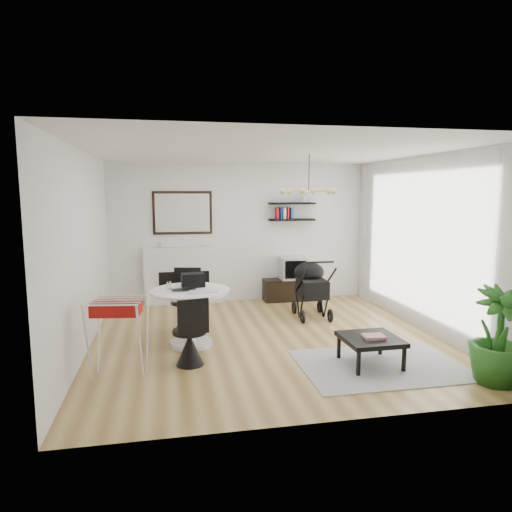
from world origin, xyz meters
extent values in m
plane|color=olive|center=(0.00, 0.00, 0.00)|extent=(5.00, 5.00, 0.00)
plane|color=white|center=(0.00, 0.00, 2.70)|extent=(5.00, 5.00, 0.00)
plane|color=white|center=(0.00, 2.50, 1.35)|extent=(5.00, 0.00, 5.00)
plane|color=white|center=(-2.50, 0.00, 1.35)|extent=(0.00, 5.00, 5.00)
plane|color=white|center=(2.50, 0.00, 1.35)|extent=(0.00, 5.00, 5.00)
cube|color=white|center=(2.40, 0.20, 1.35)|extent=(0.04, 3.60, 2.60)
cube|color=white|center=(-1.10, 2.42, 0.55)|extent=(1.50, 0.15, 1.10)
cube|color=black|center=(-1.10, 2.36, 0.48)|extent=(0.95, 0.06, 0.32)
cube|color=black|center=(-1.10, 2.48, 1.75)|extent=(1.12, 0.03, 0.82)
cube|color=white|center=(-1.10, 2.46, 1.75)|extent=(1.02, 0.01, 0.72)
cube|color=black|center=(1.02, 2.37, 1.60)|extent=(0.90, 0.25, 0.04)
cube|color=black|center=(1.02, 2.37, 1.92)|extent=(0.90, 0.25, 0.04)
cube|color=black|center=(1.02, 2.29, 0.21)|extent=(1.15, 0.40, 0.43)
cube|color=silver|center=(1.03, 2.29, 0.65)|extent=(0.50, 0.44, 0.44)
cube|color=black|center=(1.03, 2.07, 0.65)|extent=(0.43, 0.01, 0.35)
cylinder|color=white|center=(-1.10, -0.06, 0.03)|extent=(0.59, 0.59, 0.06)
cylinder|color=white|center=(-1.10, -0.06, 0.41)|extent=(0.15, 0.15, 0.69)
cylinder|color=white|center=(-1.10, -0.06, 0.78)|extent=(1.09, 1.09, 0.04)
imported|color=black|center=(-1.19, -0.15, 0.81)|extent=(0.37, 0.28, 0.03)
cube|color=black|center=(-1.05, 0.13, 0.89)|extent=(0.34, 0.22, 0.19)
cube|color=silver|center=(-0.95, -0.19, 0.80)|extent=(0.40, 0.35, 0.01)
cylinder|color=white|center=(-1.39, 0.06, 0.85)|extent=(0.06, 0.06, 0.10)
cylinder|color=black|center=(-1.14, 0.58, 0.47)|extent=(0.46, 0.46, 0.05)
cone|color=black|center=(-1.14, 0.58, 0.22)|extent=(0.38, 0.38, 0.44)
cube|color=black|center=(-1.10, 0.79, 0.73)|extent=(0.42, 0.13, 0.47)
cylinder|color=black|center=(-1.16, -0.80, 0.43)|extent=(0.42, 0.42, 0.05)
cone|color=black|center=(-1.16, -0.80, 0.20)|extent=(0.34, 0.34, 0.40)
cube|color=black|center=(-1.12, -0.99, 0.67)|extent=(0.38, 0.12, 0.43)
cube|color=maroon|center=(-1.98, -0.99, 0.82)|extent=(0.57, 0.38, 0.14)
cube|color=black|center=(1.01, 1.01, 0.52)|extent=(0.45, 0.66, 0.30)
ellipsoid|color=black|center=(1.02, 1.20, 0.75)|extent=(0.52, 0.52, 0.37)
cylinder|color=black|center=(1.00, 0.60, 1.02)|extent=(0.47, 0.05, 0.03)
torus|color=black|center=(0.79, 1.32, 0.10)|extent=(0.06, 0.23, 0.23)
torus|color=black|center=(1.26, 1.30, 0.10)|extent=(0.06, 0.23, 0.23)
torus|color=black|center=(0.76, 0.71, 0.10)|extent=(0.06, 0.23, 0.23)
torus|color=black|center=(1.24, 0.70, 0.10)|extent=(0.06, 0.23, 0.23)
cube|color=#9E9E9E|center=(1.15, -1.29, 0.01)|extent=(1.99, 1.44, 0.01)
cube|color=black|center=(1.04, -1.25, 0.34)|extent=(0.70, 0.70, 0.06)
cube|color=black|center=(0.75, -1.55, 0.16)|extent=(0.04, 0.04, 0.29)
cube|color=black|center=(1.34, -1.53, 0.16)|extent=(0.04, 0.04, 0.29)
cube|color=black|center=(0.74, -0.96, 0.16)|extent=(0.04, 0.04, 0.29)
cube|color=black|center=(1.32, -0.95, 0.16)|extent=(0.04, 0.04, 0.29)
cube|color=#B72D30|center=(1.05, -1.30, 0.38)|extent=(0.27, 0.22, 0.04)
imported|color=#25621C|center=(2.19, -2.02, 0.55)|extent=(0.70, 0.70, 1.10)
camera|label=1|loc=(-1.40, -6.31, 2.14)|focal=32.00mm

